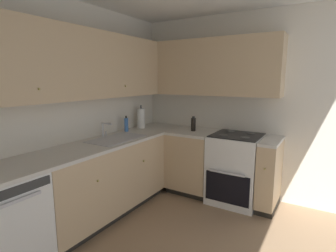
{
  "coord_description": "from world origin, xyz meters",
  "views": [
    {
      "loc": [
        -1.69,
        -1.05,
        1.6
      ],
      "look_at": [
        1.0,
        0.59,
        1.04
      ],
      "focal_mm": 28.41,
      "sensor_mm": 36.0,
      "label": 1
    }
  ],
  "objects_px": {
    "oil_bottle": "(193,124)",
    "soap_bottle": "(126,124)",
    "oven_range": "(236,168)",
    "paper_towel_roll": "(141,118)"
  },
  "relations": [
    {
      "from": "oil_bottle",
      "to": "soap_bottle",
      "type": "bearing_deg",
      "value": 123.26
    },
    {
      "from": "soap_bottle",
      "to": "oil_bottle",
      "type": "relative_size",
      "value": 1.06
    },
    {
      "from": "soap_bottle",
      "to": "oil_bottle",
      "type": "height_order",
      "value": "soap_bottle"
    },
    {
      "from": "soap_bottle",
      "to": "oil_bottle",
      "type": "xyz_separation_m",
      "value": [
        0.51,
        -0.78,
        -0.0
      ]
    },
    {
      "from": "oven_range",
      "to": "oil_bottle",
      "type": "relative_size",
      "value": 5.08
    },
    {
      "from": "oven_range",
      "to": "paper_towel_roll",
      "type": "distance_m",
      "value": 1.5
    },
    {
      "from": "oven_range",
      "to": "paper_towel_roll",
      "type": "relative_size",
      "value": 3.0
    },
    {
      "from": "oil_bottle",
      "to": "oven_range",
      "type": "bearing_deg",
      "value": -88.23
    },
    {
      "from": "oven_range",
      "to": "oil_bottle",
      "type": "xyz_separation_m",
      "value": [
        -0.02,
        0.62,
        0.53
      ]
    },
    {
      "from": "paper_towel_roll",
      "to": "soap_bottle",
      "type": "bearing_deg",
      "value": 176.36
    }
  ]
}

